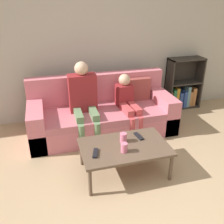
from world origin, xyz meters
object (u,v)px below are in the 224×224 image
object	(u,v)px
couch	(102,114)
bookshelf	(182,89)
coffee_table	(125,148)
tv_remote_0	(95,153)
person_child	(127,102)
cup_near	(123,137)
tv_remote_1	(139,136)
person_adult	(83,97)
cup_far	(124,148)

from	to	relation	value
couch	bookshelf	world-z (taller)	bookshelf
couch	coffee_table	size ratio (longest dim) A/B	2.12
tv_remote_0	coffee_table	bearing A→B (deg)	27.69
coffee_table	person_child	bearing A→B (deg)	69.48
cup_near	bookshelf	bearing A→B (deg)	42.12
cup_near	tv_remote_1	bearing A→B (deg)	12.68
couch	tv_remote_0	world-z (taller)	couch
couch	person_child	xyz separation A→B (m)	(0.36, -0.13, 0.22)
person_adult	cup_near	bearing A→B (deg)	-70.44
bookshelf	tv_remote_1	size ratio (longest dim) A/B	5.30
bookshelf	cup_far	xyz separation A→B (m)	(-1.68, -1.67, 0.08)
couch	tv_remote_0	distance (m)	1.19
person_child	coffee_table	bearing A→B (deg)	-114.41
bookshelf	person_child	xyz separation A→B (m)	(-1.29, -0.62, 0.15)
tv_remote_1	tv_remote_0	bearing A→B (deg)	-168.31
person_child	cup_near	size ratio (longest dim) A/B	8.08
couch	tv_remote_1	world-z (taller)	couch
person_child	cup_far	size ratio (longest dim) A/B	8.18
cup_near	cup_far	distance (m)	0.21
bookshelf	tv_remote_0	size ratio (longest dim) A/B	5.25
bookshelf	person_adult	distance (m)	2.03
tv_remote_1	cup_near	bearing A→B (deg)	-175.10
cup_near	cup_far	size ratio (longest dim) A/B	1.01
cup_near	coffee_table	bearing A→B (deg)	-98.31
couch	cup_far	xyz separation A→B (m)	(-0.04, -1.18, 0.15)
coffee_table	person_adult	bearing A→B (deg)	106.64
person_child	cup_near	bearing A→B (deg)	-115.61
bookshelf	coffee_table	size ratio (longest dim) A/B	0.92
person_adult	cup_far	size ratio (longest dim) A/B	10.33
bookshelf	tv_remote_0	bearing A→B (deg)	-140.80
person_adult	person_child	world-z (taller)	person_adult
bookshelf	cup_far	bearing A→B (deg)	-135.18
cup_far	cup_near	bearing A→B (deg)	74.16
person_adult	cup_near	world-z (taller)	person_adult
couch	person_child	world-z (taller)	person_child
person_adult	person_child	distance (m)	0.66
coffee_table	cup_near	xyz separation A→B (m)	(0.01, 0.09, 0.09)
person_adult	couch	bearing A→B (deg)	16.39
cup_near	tv_remote_1	world-z (taller)	cup_near
tv_remote_0	tv_remote_1	distance (m)	0.61
bookshelf	coffee_table	world-z (taller)	bookshelf
cup_near	tv_remote_0	size ratio (longest dim) A/B	0.62
cup_near	tv_remote_1	xyz separation A→B (m)	(0.21, 0.05, -0.04)
cup_near	person_child	bearing A→B (deg)	68.28
person_adult	bookshelf	bearing A→B (deg)	17.10
couch	cup_far	distance (m)	1.19
bookshelf	tv_remote_1	distance (m)	2.00
cup_far	coffee_table	bearing A→B (deg)	68.59
bookshelf	coffee_table	bearing A→B (deg)	-136.43
person_child	tv_remote_0	size ratio (longest dim) A/B	4.98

